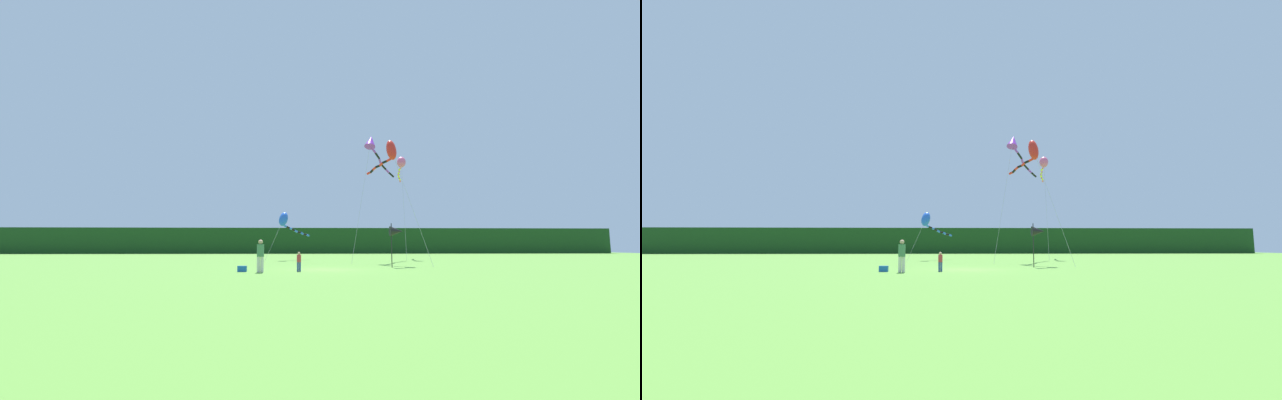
# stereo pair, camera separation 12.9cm
# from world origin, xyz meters

# --- Properties ---
(ground_plane) EXTENTS (120.00, 120.00, 0.00)m
(ground_plane) POSITION_xyz_m (0.00, 0.00, 0.00)
(ground_plane) COLOR #5B9338
(distant_treeline) EXTENTS (108.00, 3.43, 4.44)m
(distant_treeline) POSITION_xyz_m (0.00, 45.00, 2.22)
(distant_treeline) COLOR #193D19
(distant_treeline) RESTS_ON ground
(person_adult) EXTENTS (0.41, 0.41, 1.85)m
(person_adult) POSITION_xyz_m (-3.79, -2.31, 1.03)
(person_adult) COLOR silver
(person_adult) RESTS_ON ground
(person_child) EXTENTS (0.25, 0.25, 1.14)m
(person_child) POSITION_xyz_m (-1.60, -1.66, 0.64)
(person_child) COLOR #334C8C
(person_child) RESTS_ON ground
(cooler_box) EXTENTS (0.52, 0.32, 0.34)m
(cooler_box) POSITION_xyz_m (-4.89, -1.72, 0.17)
(cooler_box) COLOR #1959B2
(cooler_box) RESTS_ON ground
(banner_flag_pole) EXTENTS (0.90, 0.70, 3.04)m
(banner_flag_pole) POSITION_xyz_m (5.13, 2.13, 2.47)
(banner_flag_pole) COLOR black
(banner_flag_pole) RESTS_ON ground
(kite_blue) EXTENTS (4.35, 4.95, 4.93)m
(kite_blue) POSITION_xyz_m (-3.11, 14.65, 3.95)
(kite_blue) COLOR #B2B2B2
(kite_blue) RESTS_ON ground
(kite_purple) EXTENTS (5.99, 9.76, 12.04)m
(kite_purple) POSITION_xyz_m (5.33, 11.52, 11.01)
(kite_purple) COLOR #B2B2B2
(kite_purple) RESTS_ON ground
(kite_rainbow) EXTENTS (1.89, 8.81, 11.41)m
(kite_rainbow) POSITION_xyz_m (9.66, 17.76, 10.54)
(kite_rainbow) COLOR #B2B2B2
(kite_rainbow) RESTS_ON ground
(kite_red) EXTENTS (3.56, 6.87, 10.35)m
(kite_red) POSITION_xyz_m (5.89, 6.76, 9.25)
(kite_red) COLOR #B2B2B2
(kite_red) RESTS_ON ground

